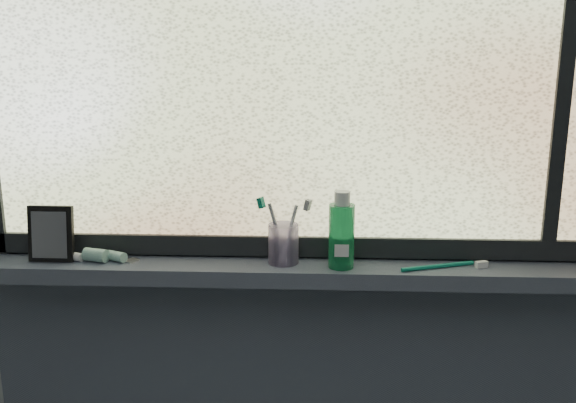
% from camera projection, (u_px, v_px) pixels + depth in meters
% --- Properties ---
extents(wall_back, '(3.00, 0.01, 2.50)m').
position_uv_depth(wall_back, '(303.00, 165.00, 1.58)').
color(wall_back, '#9EA3A8').
rests_on(wall_back, ground).
extents(windowsill, '(1.62, 0.14, 0.04)m').
position_uv_depth(windowsill, '(301.00, 271.00, 1.56)').
color(windowsill, '#495162').
rests_on(windowsill, wall_back).
extents(window_pane, '(1.50, 0.01, 1.00)m').
position_uv_depth(window_pane, '(303.00, 48.00, 1.49)').
color(window_pane, silver).
rests_on(window_pane, wall_back).
extents(frame_bottom, '(1.60, 0.03, 0.05)m').
position_uv_depth(frame_bottom, '(302.00, 246.00, 1.60)').
color(frame_bottom, black).
rests_on(frame_bottom, windowsill).
extents(frame_mullion, '(0.03, 0.03, 1.00)m').
position_uv_depth(frame_mullion, '(567.00, 48.00, 1.45)').
color(frame_mullion, black).
rests_on(frame_mullion, wall_back).
extents(vanity_mirror, '(0.11, 0.06, 0.14)m').
position_uv_depth(vanity_mirror, '(51.00, 234.00, 1.56)').
color(vanity_mirror, black).
rests_on(vanity_mirror, windowsill).
extents(toothpaste_tube, '(0.19, 0.10, 0.03)m').
position_uv_depth(toothpaste_tube, '(104.00, 255.00, 1.57)').
color(toothpaste_tube, silver).
rests_on(toothpaste_tube, windowsill).
extents(toothbrush_cup, '(0.10, 0.10, 0.10)m').
position_uv_depth(toothbrush_cup, '(283.00, 244.00, 1.55)').
color(toothbrush_cup, '#C3ACE3').
rests_on(toothbrush_cup, windowsill).
extents(toothbrush_lying, '(0.23, 0.10, 0.02)m').
position_uv_depth(toothbrush_lying, '(438.00, 265.00, 1.52)').
color(toothbrush_lying, '#0D785F').
rests_on(toothbrush_lying, windowsill).
extents(mouthwash_bottle, '(0.07, 0.07, 0.15)m').
position_uv_depth(mouthwash_bottle, '(342.00, 230.00, 1.51)').
color(mouthwash_bottle, '#1FA058').
rests_on(mouthwash_bottle, windowsill).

